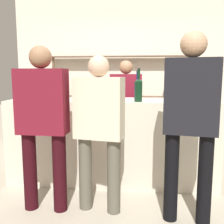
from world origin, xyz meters
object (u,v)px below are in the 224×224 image
(counter_bottle_2, at_px, (65,88))
(server_behind_counter, at_px, (126,104))
(counter_bottle_0, at_px, (178,91))
(cork_jar, at_px, (33,93))
(wine_glass, at_px, (50,89))
(customer_right, at_px, (191,114))
(counter_bottle_5, at_px, (137,89))
(counter_bottle_4, at_px, (139,89))
(customer_center, at_px, (99,124))
(customer_left, at_px, (43,118))
(counter_bottle_1, at_px, (53,89))
(counter_bottle_3, at_px, (178,89))

(counter_bottle_2, bearing_deg, server_behind_counter, 40.41)
(counter_bottle_0, xyz_separation_m, cork_jar, (-1.76, 0.03, -0.04))
(wine_glass, xyz_separation_m, server_behind_counter, (1.00, 0.62, -0.25))
(wine_glass, relative_size, customer_right, 0.09)
(counter_bottle_2, height_order, counter_bottle_5, counter_bottle_5)
(counter_bottle_4, distance_m, cork_jar, 1.31)
(customer_center, bearing_deg, customer_left, 104.66)
(counter_bottle_2, height_order, customer_left, customer_left)
(counter_bottle_0, distance_m, counter_bottle_4, 0.46)
(counter_bottle_0, bearing_deg, counter_bottle_5, 166.26)
(cork_jar, bearing_deg, counter_bottle_1, -11.76)
(counter_bottle_0, distance_m, cork_jar, 1.76)
(customer_center, bearing_deg, customer_right, -88.24)
(counter_bottle_3, distance_m, counter_bottle_5, 0.57)
(counter_bottle_0, height_order, counter_bottle_2, counter_bottle_2)
(customer_left, distance_m, customer_center, 0.55)
(server_behind_counter, bearing_deg, counter_bottle_1, -41.57)
(counter_bottle_3, bearing_deg, counter_bottle_5, -156.89)
(customer_left, distance_m, server_behind_counter, 1.79)
(counter_bottle_2, bearing_deg, customer_left, -87.67)
(counter_bottle_1, xyz_separation_m, counter_bottle_4, (1.03, -0.05, 0.01))
(counter_bottle_3, distance_m, counter_bottle_4, 0.66)
(counter_bottle_0, bearing_deg, customer_right, -90.08)
(cork_jar, distance_m, customer_left, 0.83)
(counter_bottle_5, bearing_deg, counter_bottle_2, 169.52)
(counter_bottle_5, relative_size, customer_center, 0.23)
(counter_bottle_1, bearing_deg, server_behind_counter, 49.14)
(counter_bottle_0, relative_size, counter_bottle_3, 0.95)
(counter_bottle_3, relative_size, server_behind_counter, 0.21)
(customer_center, xyz_separation_m, server_behind_counter, (0.19, 1.59, 0.02))
(customer_left, relative_size, customer_center, 1.06)
(counter_bottle_4, bearing_deg, counter_bottle_2, 159.19)
(counter_bottle_2, xyz_separation_m, cork_jar, (-0.34, -0.26, -0.05))
(counter_bottle_2, distance_m, customer_right, 1.78)
(counter_bottle_2, distance_m, server_behind_counter, 1.05)
(counter_bottle_1, distance_m, customer_center, 0.95)
(customer_left, bearing_deg, counter_bottle_2, 4.12)
(cork_jar, bearing_deg, server_behind_counter, 39.47)
(customer_center, bearing_deg, cork_jar, 64.64)
(counter_bottle_4, relative_size, cork_jar, 2.36)
(customer_left, bearing_deg, counter_bottle_0, -62.04)
(counter_bottle_2, bearing_deg, counter_bottle_0, -11.57)
(counter_bottle_0, bearing_deg, counter_bottle_3, 80.88)
(wine_glass, relative_size, customer_left, 0.09)
(wine_glass, height_order, cork_jar, cork_jar)
(wine_glass, relative_size, customer_center, 0.10)
(counter_bottle_0, height_order, customer_center, customer_center)
(counter_bottle_1, distance_m, server_behind_counter, 1.32)
(counter_bottle_5, bearing_deg, cork_jar, -176.39)
(counter_bottle_4, xyz_separation_m, wine_glass, (-1.19, 0.41, -0.04))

